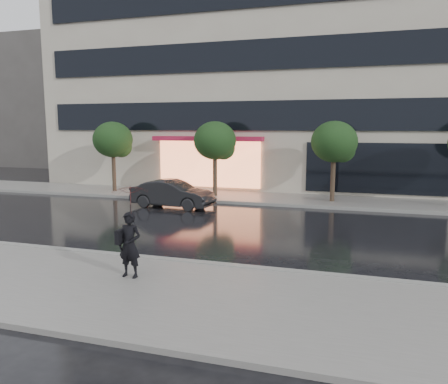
% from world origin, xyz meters
% --- Properties ---
extents(ground, '(120.00, 120.00, 0.00)m').
position_xyz_m(ground, '(0.00, 0.00, 0.00)').
color(ground, black).
rests_on(ground, ground).
extents(sidewalk_near, '(60.00, 4.50, 0.12)m').
position_xyz_m(sidewalk_near, '(0.00, -3.25, 0.06)').
color(sidewalk_near, slate).
rests_on(sidewalk_near, ground).
extents(sidewalk_far, '(60.00, 3.50, 0.12)m').
position_xyz_m(sidewalk_far, '(0.00, 10.25, 0.06)').
color(sidewalk_far, slate).
rests_on(sidewalk_far, ground).
extents(curb_near, '(60.00, 0.25, 0.14)m').
position_xyz_m(curb_near, '(0.00, -1.00, 0.07)').
color(curb_near, gray).
rests_on(curb_near, ground).
extents(curb_far, '(60.00, 0.25, 0.14)m').
position_xyz_m(curb_far, '(0.00, 8.50, 0.07)').
color(curb_far, gray).
rests_on(curb_far, ground).
extents(office_building, '(30.00, 12.76, 18.00)m').
position_xyz_m(office_building, '(-0.00, 17.97, 9.00)').
color(office_building, beige).
rests_on(office_building, ground).
extents(bg_building_left, '(14.00, 10.00, 12.00)m').
position_xyz_m(bg_building_left, '(-28.00, 26.00, 6.00)').
color(bg_building_left, '#59544F').
rests_on(bg_building_left, ground).
extents(tree_far_west, '(2.20, 2.20, 3.99)m').
position_xyz_m(tree_far_west, '(-8.94, 10.03, 2.92)').
color(tree_far_west, '#33261C').
rests_on(tree_far_west, ground).
extents(tree_mid_west, '(2.20, 2.20, 3.99)m').
position_xyz_m(tree_mid_west, '(-2.94, 10.03, 2.92)').
color(tree_mid_west, '#33261C').
rests_on(tree_mid_west, ground).
extents(tree_mid_east, '(2.20, 2.20, 3.99)m').
position_xyz_m(tree_mid_east, '(3.06, 10.03, 2.92)').
color(tree_mid_east, '#33261C').
rests_on(tree_mid_east, ground).
extents(parked_car, '(4.00, 1.71, 1.28)m').
position_xyz_m(parked_car, '(-4.00, 6.75, 0.64)').
color(parked_car, black).
rests_on(parked_car, ground).
extents(pedestrian_with_umbrella, '(0.90, 0.92, 2.22)m').
position_xyz_m(pedestrian_with_umbrella, '(-0.97, -2.57, 1.56)').
color(pedestrian_with_umbrella, black).
rests_on(pedestrian_with_umbrella, sidewalk_near).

